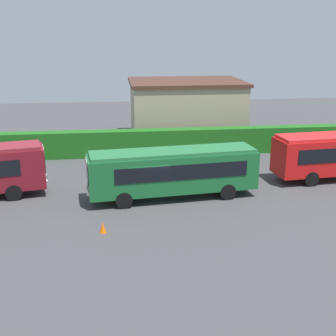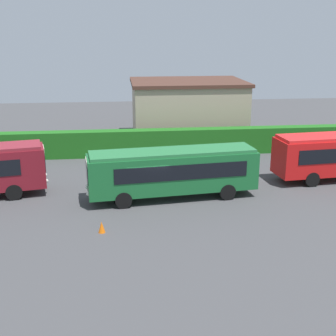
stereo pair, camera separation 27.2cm
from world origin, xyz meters
TOP-DOWN VIEW (x-y plane):
  - ground_plane at (0.00, 0.00)m, footprint 80.85×80.85m
  - bus_green at (1.60, 0.29)m, footprint 10.61×3.48m
  - hedge_row at (0.00, 10.56)m, footprint 52.42×1.21m
  - depot_building at (4.87, 16.10)m, footprint 10.45×8.03m
  - traffic_cone at (-2.64, -4.37)m, footprint 0.36×0.36m

SIDE VIEW (x-z plane):
  - ground_plane at x=0.00m, z-range 0.00..0.00m
  - traffic_cone at x=-2.64m, z-range 0.00..0.60m
  - hedge_row at x=0.00m, z-range 0.00..2.14m
  - bus_green at x=1.60m, z-range 0.24..3.30m
  - depot_building at x=4.87m, z-range 0.01..5.53m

